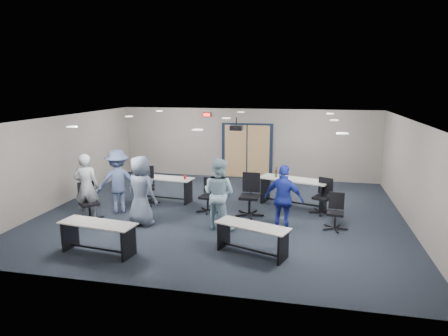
% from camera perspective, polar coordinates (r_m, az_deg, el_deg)
% --- Properties ---
extents(floor, '(10.00, 10.00, 0.00)m').
position_cam_1_polar(floor, '(11.57, -0.22, -6.37)').
color(floor, black).
rests_on(floor, ground).
extents(back_wall, '(10.00, 0.04, 2.70)m').
position_cam_1_polar(back_wall, '(15.58, 3.33, 3.49)').
color(back_wall, gray).
rests_on(back_wall, floor).
extents(front_wall, '(10.00, 0.04, 2.70)m').
position_cam_1_polar(front_wall, '(7.04, -8.15, -7.16)').
color(front_wall, gray).
rests_on(front_wall, floor).
extents(left_wall, '(0.04, 9.00, 2.70)m').
position_cam_1_polar(left_wall, '(13.21, -21.93, 1.10)').
color(left_wall, gray).
rests_on(left_wall, floor).
extents(right_wall, '(0.04, 9.00, 2.70)m').
position_cam_1_polar(right_wall, '(11.28, 25.43, -0.93)').
color(right_wall, gray).
rests_on(right_wall, floor).
extents(ceiling, '(10.00, 9.00, 0.04)m').
position_cam_1_polar(ceiling, '(11.02, -0.23, 7.07)').
color(ceiling, white).
rests_on(ceiling, back_wall).
extents(double_door, '(2.00, 0.07, 2.20)m').
position_cam_1_polar(double_door, '(15.59, 3.30, 2.38)').
color(double_door, black).
rests_on(double_door, back_wall).
extents(exit_sign, '(0.32, 0.07, 0.18)m').
position_cam_1_polar(exit_sign, '(15.72, -2.47, 7.62)').
color(exit_sign, black).
rests_on(exit_sign, back_wall).
extents(ceiling_projector, '(0.35, 0.32, 0.37)m').
position_cam_1_polar(ceiling_projector, '(11.48, 1.78, 5.78)').
color(ceiling_projector, black).
rests_on(ceiling_projector, ceiling).
extents(ceiling_can_lights, '(6.24, 5.74, 0.02)m').
position_cam_1_polar(ceiling_can_lights, '(11.27, 0.05, 7.02)').
color(ceiling_can_lights, white).
rests_on(ceiling_can_lights, ceiling).
extents(table_front_left, '(1.77, 0.78, 0.69)m').
position_cam_1_polar(table_front_left, '(9.20, -17.55, -8.76)').
color(table_front_left, '#ADAAA3').
rests_on(table_front_left, floor).
extents(table_front_right, '(1.72, 1.07, 0.66)m').
position_cam_1_polar(table_front_right, '(8.76, 4.06, -9.42)').
color(table_front_right, '#ADAAA3').
rests_on(table_front_right, floor).
extents(table_back_left, '(1.90, 0.81, 0.87)m').
position_cam_1_polar(table_back_left, '(12.73, -8.50, -2.38)').
color(table_back_left, '#ADAAA3').
rests_on(table_back_left, floor).
extents(table_back_right, '(2.18, 1.28, 1.15)m').
position_cam_1_polar(table_back_right, '(12.22, 9.86, -2.73)').
color(table_back_right, '#ADAAA3').
rests_on(table_back_right, floor).
extents(chair_back_a, '(0.94, 0.94, 1.16)m').
position_cam_1_polar(chair_back_a, '(12.42, -11.06, -2.54)').
color(chair_back_a, black).
rests_on(chair_back_a, floor).
extents(chair_back_b, '(0.70, 0.70, 0.97)m').
position_cam_1_polar(chair_back_b, '(11.51, -2.34, -3.96)').
color(chair_back_b, black).
rests_on(chair_back_b, floor).
extents(chair_back_c, '(0.78, 0.78, 1.19)m').
position_cam_1_polar(chair_back_c, '(11.16, 3.66, -3.90)').
color(chair_back_c, black).
rests_on(chair_back_c, floor).
extents(chair_back_d, '(0.84, 0.84, 1.01)m').
position_cam_1_polar(chair_back_d, '(11.68, 13.85, -3.96)').
color(chair_back_d, black).
rests_on(chair_back_d, floor).
extents(chair_loose_left, '(0.92, 0.92, 1.04)m').
position_cam_1_polar(chair_loose_left, '(11.37, -18.71, -4.63)').
color(chair_loose_left, black).
rests_on(chair_loose_left, floor).
extents(chair_loose_right, '(0.64, 0.64, 0.93)m').
position_cam_1_polar(chair_loose_right, '(10.53, 15.65, -6.06)').
color(chair_loose_right, black).
rests_on(chair_loose_right, floor).
extents(person_gray, '(0.74, 0.57, 1.83)m').
position_cam_1_polar(person_gray, '(11.37, -19.07, -2.58)').
color(person_gray, '#919A9F').
rests_on(person_gray, floor).
extents(person_plaid, '(1.04, 0.85, 1.83)m').
position_cam_1_polar(person_plaid, '(10.60, -11.78, -3.20)').
color(person_plaid, slate).
rests_on(person_plaid, floor).
extents(person_lightblue, '(1.08, 0.97, 1.83)m').
position_cam_1_polar(person_lightblue, '(10.09, -0.73, -3.71)').
color(person_lightblue, '#ACD1E3').
rests_on(person_lightblue, floor).
extents(person_navy, '(1.08, 0.68, 1.71)m').
position_cam_1_polar(person_navy, '(9.94, 8.54, -4.43)').
color(person_navy, '#1C2A9C').
rests_on(person_navy, floor).
extents(person_back, '(1.36, 1.16, 1.83)m').
position_cam_1_polar(person_back, '(11.74, -14.91, -1.87)').
color(person_back, '#485782').
rests_on(person_back, floor).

